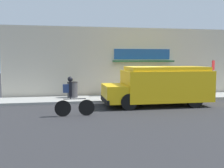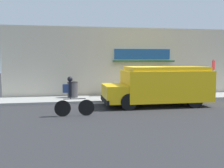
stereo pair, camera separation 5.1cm
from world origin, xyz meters
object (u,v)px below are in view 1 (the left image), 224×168
school_bus (160,85)px  cyclist (72,97)px  trash_bin (73,90)px  stop_sign_post (213,72)px

school_bus → cyclist: 5.08m
cyclist → trash_bin: (0.17, 4.70, -0.22)m
stop_sign_post → school_bus: bearing=-156.0°
stop_sign_post → trash_bin: bearing=173.5°
school_bus → cyclist: (-4.73, -1.85, -0.26)m
school_bus → trash_bin: 5.39m
school_bus → stop_sign_post: size_ratio=2.44×
cyclist → trash_bin: 4.70m
cyclist → trash_bin: size_ratio=1.82×
school_bus → stop_sign_post: bearing=23.7°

